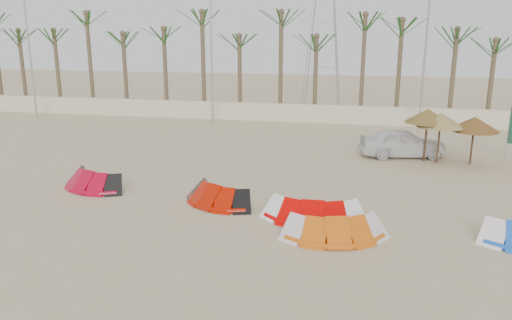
% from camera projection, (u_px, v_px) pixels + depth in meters
% --- Properties ---
extents(ground, '(120.00, 120.00, 0.00)m').
position_uv_depth(ground, '(217.00, 250.00, 15.29)').
color(ground, tan).
rests_on(ground, ground).
extents(boundary_wall, '(60.00, 0.30, 1.30)m').
position_uv_depth(boundary_wall, '(301.00, 113.00, 35.95)').
color(boundary_wall, beige).
rests_on(boundary_wall, ground).
extents(palm_line, '(52.00, 4.00, 7.70)m').
position_uv_depth(palm_line, '(314.00, 30.00, 35.76)').
color(palm_line, brown).
rests_on(palm_line, ground).
extents(lamp_a, '(1.25, 0.14, 11.00)m').
position_uv_depth(lamp_a, '(29.00, 40.00, 36.64)').
color(lamp_a, '#A5A8AD').
rests_on(lamp_a, ground).
extents(lamp_b, '(1.25, 0.14, 11.00)m').
position_uv_depth(lamp_b, '(212.00, 41.00, 33.91)').
color(lamp_b, '#A5A8AD').
rests_on(lamp_b, ground).
extents(lamp_c, '(1.25, 0.14, 11.00)m').
position_uv_depth(lamp_c, '(427.00, 42.00, 31.19)').
color(lamp_c, '#A5A8AD').
rests_on(lamp_c, ground).
extents(pylon, '(3.00, 3.00, 14.00)m').
position_uv_depth(pylon, '(321.00, 110.00, 41.61)').
color(pylon, '#A5A8AD').
rests_on(pylon, ground).
extents(kite_red_left, '(3.50, 2.40, 0.90)m').
position_uv_depth(kite_red_left, '(96.00, 178.00, 21.24)').
color(kite_red_left, '#AE0521').
rests_on(kite_red_left, ground).
extents(kite_red_mid, '(3.51, 2.58, 0.90)m').
position_uv_depth(kite_red_mid, '(219.00, 192.00, 19.37)').
color(kite_red_mid, '#AF1100').
rests_on(kite_red_mid, ground).
extents(kite_red_right, '(3.59, 1.56, 0.90)m').
position_uv_depth(kite_red_right, '(314.00, 206.00, 17.80)').
color(kite_red_right, '#D60100').
rests_on(kite_red_right, ground).
extents(kite_orange, '(3.63, 2.22, 0.90)m').
position_uv_depth(kite_orange, '(335.00, 223.00, 16.27)').
color(kite_orange, '#D45A0E').
rests_on(kite_orange, ground).
extents(parasol_left, '(2.25, 2.25, 2.70)m').
position_uv_depth(parasol_left, '(428.00, 116.00, 24.90)').
color(parasol_left, '#4C331E').
rests_on(parasol_left, ground).
extents(parasol_mid, '(2.35, 2.35, 2.55)m').
position_uv_depth(parasol_mid, '(441.00, 120.00, 24.63)').
color(parasol_mid, '#4C331E').
rests_on(parasol_mid, ground).
extents(parasol_right, '(2.40, 2.40, 2.40)m').
position_uv_depth(parasol_right, '(474.00, 124.00, 24.44)').
color(parasol_right, '#4C331E').
rests_on(parasol_right, ground).
extents(car, '(4.65, 2.56, 1.50)m').
position_uv_depth(car, '(402.00, 143.00, 26.20)').
color(car, silver).
rests_on(car, ground).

